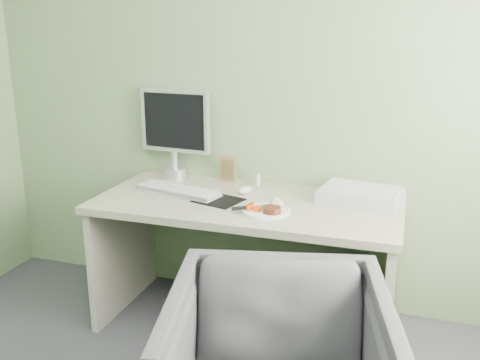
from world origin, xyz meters
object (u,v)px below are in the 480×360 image
(plate, at_px, (266,211))
(monitor, at_px, (175,128))
(scanner, at_px, (361,196))
(desk, at_px, (247,233))

(plate, bearing_deg, monitor, 146.24)
(plate, bearing_deg, scanner, 36.97)
(desk, xyz_separation_m, scanner, (0.57, 0.17, 0.21))
(desk, xyz_separation_m, monitor, (-0.55, 0.31, 0.48))
(plate, distance_m, monitor, 0.89)
(desk, height_order, monitor, monitor)
(desk, xyz_separation_m, plate, (0.15, -0.15, 0.19))
(plate, relative_size, monitor, 0.44)
(plate, xyz_separation_m, monitor, (-0.70, 0.46, 0.29))
(desk, distance_m, plate, 0.28)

